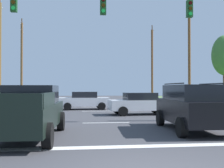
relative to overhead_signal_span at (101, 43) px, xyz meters
name	(u,v)px	position (x,y,z in m)	size (l,w,h in m)	color
stop_bar_stripe	(124,147)	(0.28, -6.09, -4.24)	(15.70, 0.45, 0.01)	white
lane_dash_0	(106,123)	(0.28, -0.09, -4.24)	(0.15, 2.50, 0.01)	white
lane_dash_1	(97,111)	(0.28, 7.27, -4.24)	(0.15, 2.50, 0.01)	white
lane_dash_2	(94,107)	(0.28, 12.01, -4.24)	(0.15, 2.50, 0.01)	white
lane_dash_3	(91,103)	(0.28, 18.80, -4.24)	(0.15, 2.50, 0.01)	white
overhead_signal_span	(101,43)	(0.00, 0.00, 0.00)	(18.60, 0.31, 7.78)	brown
pickup_truck	(29,112)	(-3.00, -4.15, -3.28)	(2.46, 5.48, 1.95)	black
suv_black	(192,106)	(3.70, -3.22, -3.19)	(2.39, 4.88, 2.05)	black
distant_car_crossing_white	(179,99)	(8.30, 10.65, -3.46)	(2.24, 4.41, 1.52)	silver
distant_car_oncoming	(84,100)	(-0.74, 9.23, -3.46)	(4.37, 2.17, 1.52)	silver
distant_car_far_parked	(140,103)	(3.04, 4.13, -3.46)	(4.42, 2.27, 1.52)	silver
utility_pole_mid_right	(189,52)	(10.13, 12.64, 1.34)	(0.27, 1.92, 11.05)	brown
utility_pole_far_right	(152,63)	(9.82, 26.23, 1.37)	(0.31, 1.80, 11.41)	brown
utility_pole_mid_left	(0,53)	(-8.79, 12.82, 0.91)	(0.33, 1.68, 10.67)	brown
utility_pole_far_left	(22,60)	(-9.16, 24.74, 1.48)	(0.32, 1.99, 11.53)	brown
tree_roadside_right	(224,56)	(14.53, 13.64, 1.11)	(2.74, 2.74, 7.59)	brown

